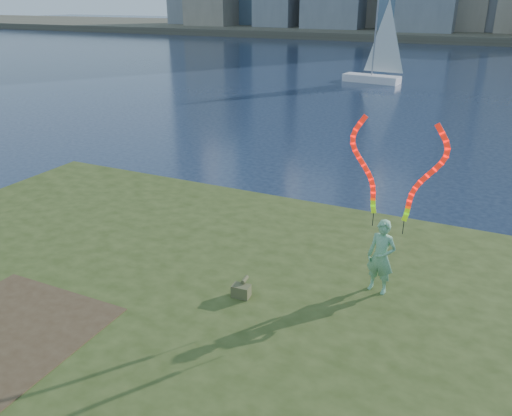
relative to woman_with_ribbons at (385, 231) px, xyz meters
The scene contains 7 objects.
ground 4.56m from the woman_with_ribbons, 162.61° to the right, with size 320.00×320.00×0.00m, color #18243C.
grassy_knoll 5.49m from the woman_with_ribbons, 137.51° to the right, with size 20.00×18.00×0.80m.
dirt_patch 7.57m from the woman_with_ribbons, 143.83° to the right, with size 3.20×3.00×0.02m, color #47331E.
far_shore 93.90m from the woman_with_ribbons, 92.32° to the left, with size 320.00×40.00×1.20m, color #464133.
woman_with_ribbons is the anchor object (origin of this frame).
canvas_bag 3.20m from the woman_with_ribbons, 150.01° to the right, with size 0.39×0.44×0.35m.
sailboat 34.05m from the woman_with_ribbons, 103.00° to the left, with size 5.01×2.16×7.51m.
Camera 1 is at (5.34, -8.21, 6.59)m, focal length 35.00 mm.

